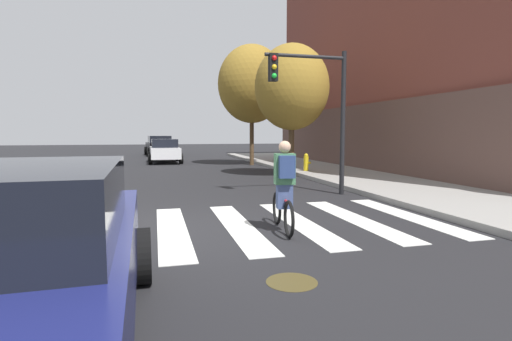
# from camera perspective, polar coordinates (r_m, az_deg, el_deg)

# --- Properties ---
(ground_plane) EXTENTS (120.00, 120.00, 0.00)m
(ground_plane) POSITION_cam_1_polar(r_m,az_deg,el_deg) (7.69, -11.36, -8.41)
(ground_plane) COLOR black
(crosswalk_stripes) EXTENTS (9.46, 4.16, 0.01)m
(crosswalk_stripes) POSITION_cam_1_polar(r_m,az_deg,el_deg) (7.73, -7.29, -8.22)
(crosswalk_stripes) COLOR silver
(crosswalk_stripes) RESTS_ON ground
(manhole_cover) EXTENTS (0.64, 0.64, 0.01)m
(manhole_cover) POSITION_cam_1_polar(r_m,az_deg,el_deg) (5.04, 5.21, -15.78)
(manhole_cover) COLOR #473D1E
(manhole_cover) RESTS_ON ground
(sedan_near) EXTENTS (2.26, 4.65, 1.59)m
(sedan_near) POSITION_cam_1_polar(r_m,az_deg,el_deg) (3.63, -32.39, -11.50)
(sedan_near) COLOR navy
(sedan_near) RESTS_ON ground
(sedan_mid) EXTENTS (2.08, 4.29, 1.47)m
(sedan_mid) POSITION_cam_1_polar(r_m,az_deg,el_deg) (25.17, -13.14, 2.85)
(sedan_mid) COLOR silver
(sedan_mid) RESTS_ON ground
(sedan_far) EXTENTS (2.53, 4.84, 1.62)m
(sedan_far) POSITION_cam_1_polar(r_m,az_deg,el_deg) (33.40, -13.85, 3.56)
(sedan_far) COLOR black
(sedan_far) RESTS_ON ground
(cyclist) EXTENTS (0.38, 1.71, 1.69)m
(cyclist) POSITION_cam_1_polar(r_m,az_deg,el_deg) (7.23, 4.10, -2.39)
(cyclist) COLOR black
(cyclist) RESTS_ON ground
(traffic_light_near) EXTENTS (2.47, 0.28, 4.20)m
(traffic_light_near) POSITION_cam_1_polar(r_m,az_deg,el_deg) (11.64, 8.87, 10.46)
(traffic_light_near) COLOR black
(traffic_light_near) RESTS_ON ground
(fire_hydrant) EXTENTS (0.33, 0.22, 0.78)m
(fire_hydrant) POSITION_cam_1_polar(r_m,az_deg,el_deg) (17.71, 7.28, 1.19)
(fire_hydrant) COLOR gold
(fire_hydrant) RESTS_ON sidewalk
(street_tree_near) EXTENTS (3.12, 3.12, 5.54)m
(street_tree_near) POSITION_cam_1_polar(r_m,az_deg,el_deg) (16.84, 5.22, 11.92)
(street_tree_near) COLOR #4C3823
(street_tree_near) RESTS_ON ground
(street_tree_mid) EXTENTS (3.83, 3.83, 6.81)m
(street_tree_mid) POSITION_cam_1_polar(r_m,az_deg,el_deg) (22.76, -0.63, 12.42)
(street_tree_mid) COLOR #4C3823
(street_tree_mid) RESTS_ON ground
(corner_building) EXTENTS (19.40, 21.76, 13.02)m
(corner_building) POSITION_cam_1_polar(r_m,az_deg,el_deg) (26.84, 33.03, 14.51)
(corner_building) COLOR brown
(corner_building) RESTS_ON ground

